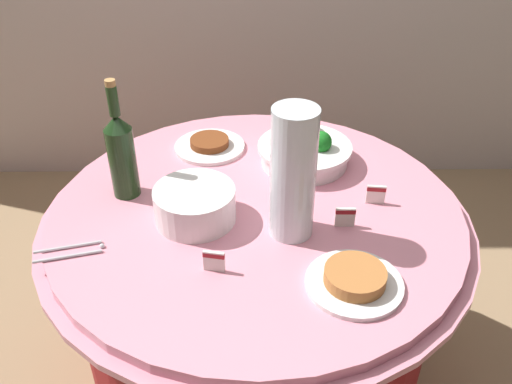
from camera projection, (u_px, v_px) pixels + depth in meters
name	position (u px, v px, depth m)	size (l,w,h in m)	color
ground_plane	(256.00, 380.00, 1.90)	(6.00, 6.00, 0.00)	#9E7F5B
buffet_table	(256.00, 303.00, 1.69)	(1.16, 1.16, 0.74)	maroon
broccoli_bowl	(304.00, 150.00, 1.64)	(0.28, 0.28, 0.11)	white
plate_stack	(195.00, 205.00, 1.41)	(0.21, 0.21, 0.09)	white
wine_bottle	(121.00, 153.00, 1.46)	(0.07, 0.07, 0.34)	#1C3718
decorative_fruit_vase	(293.00, 182.00, 1.31)	(0.11, 0.11, 0.34)	silver
serving_tongs	(71.00, 251.00, 1.33)	(0.17, 0.08, 0.01)	silver
food_plate_stir_fry	(210.00, 145.00, 1.73)	(0.22, 0.22, 0.03)	white
food_plate_peanuts	(355.00, 280.00, 1.23)	(0.22, 0.22, 0.04)	white
label_placard_front	(345.00, 216.00, 1.40)	(0.05, 0.01, 0.05)	white
label_placard_mid	(214.00, 260.00, 1.26)	(0.05, 0.02, 0.05)	white
label_placard_rear	(376.00, 193.00, 1.48)	(0.05, 0.01, 0.05)	white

